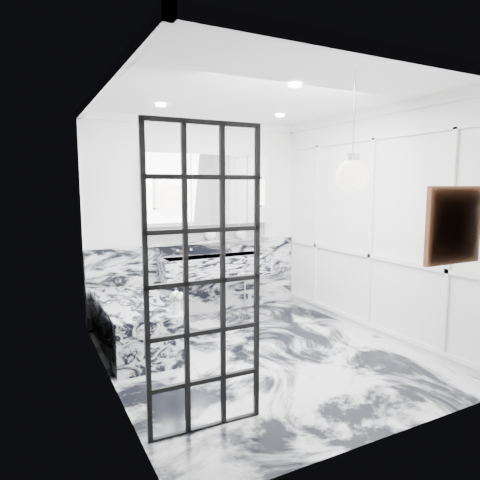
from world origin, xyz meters
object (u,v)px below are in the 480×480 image
trough_sink (215,266)px  mirror_cabinet (210,189)px  crittall_door (205,282)px  bathtub (135,324)px

trough_sink → mirror_cabinet: 1.10m
crittall_door → trough_sink: 2.93m
bathtub → crittall_door: bearing=-87.8°
crittall_door → trough_sink: crittall_door is taller
mirror_cabinet → crittall_door: bearing=-114.2°
trough_sink → mirror_cabinet: size_ratio=0.84×
crittall_door → bathtub: crittall_door is taller
trough_sink → bathtub: size_ratio=0.97×
crittall_door → mirror_cabinet: 3.13m
mirror_cabinet → bathtub: bearing=-147.9°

